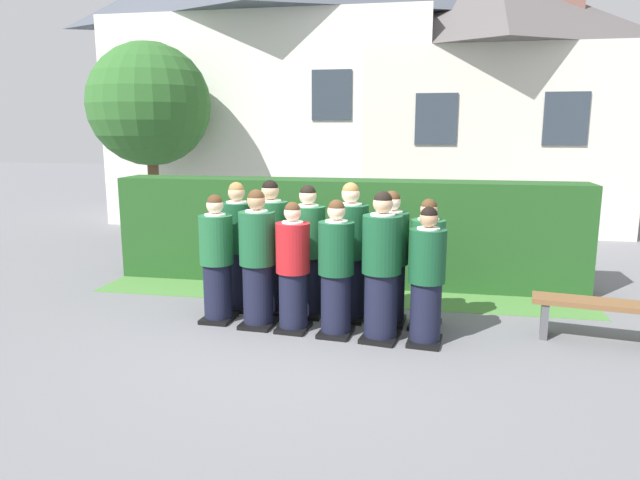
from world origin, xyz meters
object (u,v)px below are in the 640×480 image
at_px(student_front_row_5, 427,280).
at_px(student_rear_row_3, 350,255).
at_px(student_rear_row_2, 308,254).
at_px(student_rear_row_5, 427,267).
at_px(student_front_row_0, 217,262).
at_px(student_in_red_blazer, 293,270).
at_px(wooden_bench, 598,312).
at_px(student_front_row_1, 258,262).
at_px(student_front_row_4, 382,270).
at_px(student_front_row_3, 336,272).
at_px(student_rear_row_1, 271,250).
at_px(student_rear_row_4, 390,261).
at_px(student_rear_row_0, 238,249).

bearing_deg(student_front_row_5, student_rear_row_3, 143.84).
bearing_deg(student_rear_row_2, student_rear_row_5, -6.95).
xyz_separation_m(student_front_row_0, student_in_red_blazer, (1.00, -0.16, -0.02)).
height_order(student_front_row_5, wooden_bench, student_front_row_5).
bearing_deg(student_rear_row_5, student_rear_row_3, 172.20).
xyz_separation_m(student_front_row_1, student_front_row_4, (1.50, -0.19, 0.02)).
relative_size(student_front_row_3, student_rear_row_3, 0.92).
bearing_deg(student_rear_row_5, student_rear_row_2, 173.05).
bearing_deg(student_front_row_0, student_rear_row_1, 41.47).
height_order(student_rear_row_2, student_rear_row_3, student_rear_row_3).
relative_size(student_front_row_5, student_rear_row_4, 0.94).
xyz_separation_m(student_front_row_0, wooden_bench, (4.44, 0.08, -0.40)).
bearing_deg(student_rear_row_0, student_rear_row_1, -5.21).
relative_size(student_front_row_0, student_in_red_blazer, 1.03).
distance_m(student_front_row_3, student_front_row_5, 1.03).
distance_m(student_front_row_1, student_in_red_blazer, 0.46).
xyz_separation_m(student_front_row_1, student_front_row_5, (2.00, -0.23, -0.06)).
bearing_deg(student_in_red_blazer, student_rear_row_3, 41.46).
relative_size(student_rear_row_1, student_rear_row_3, 1.00).
distance_m(student_front_row_1, student_rear_row_4, 1.60).
bearing_deg(student_front_row_1, wooden_bench, 2.53).
height_order(student_front_row_1, student_rear_row_5, student_front_row_1).
xyz_separation_m(student_in_red_blazer, student_rear_row_2, (0.06, 0.58, 0.07)).
relative_size(student_in_red_blazer, student_rear_row_5, 0.99).
bearing_deg(student_rear_row_3, student_front_row_4, -55.63).
distance_m(student_rear_row_1, wooden_bench, 3.93).
xyz_separation_m(student_rear_row_0, student_rear_row_4, (2.01, -0.24, -0.02)).
height_order(student_front_row_3, wooden_bench, student_front_row_3).
distance_m(student_front_row_1, student_rear_row_2, 0.72).
xyz_separation_m(student_front_row_3, student_rear_row_2, (-0.46, 0.64, 0.05)).
bearing_deg(student_rear_row_2, student_front_row_3, -54.25).
height_order(student_front_row_4, student_rear_row_2, student_front_row_4).
bearing_deg(student_front_row_1, student_in_red_blazer, -8.89).
distance_m(student_front_row_0, student_rear_row_2, 1.14).
relative_size(student_front_row_3, student_front_row_5, 1.03).
xyz_separation_m(student_rear_row_2, student_rear_row_5, (1.48, -0.18, -0.06)).
bearing_deg(student_rear_row_2, student_rear_row_4, -7.08).
relative_size(student_front_row_0, student_rear_row_4, 0.96).
height_order(student_rear_row_1, student_rear_row_4, student_rear_row_1).
relative_size(student_front_row_4, student_rear_row_3, 0.98).
relative_size(student_rear_row_3, student_rear_row_4, 1.05).
relative_size(student_rear_row_2, wooden_bench, 1.17).
relative_size(student_in_red_blazer, student_front_row_4, 0.91).
distance_m(student_rear_row_3, wooden_bench, 2.89).
xyz_separation_m(student_front_row_3, student_rear_row_1, (-0.97, 0.71, 0.07)).
distance_m(student_front_row_1, student_rear_row_1, 0.58).
distance_m(student_front_row_5, student_rear_row_1, 2.15).
relative_size(student_front_row_3, student_front_row_4, 0.93).
relative_size(student_rear_row_1, student_rear_row_2, 1.03).
height_order(student_in_red_blazer, student_front_row_5, student_front_row_5).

